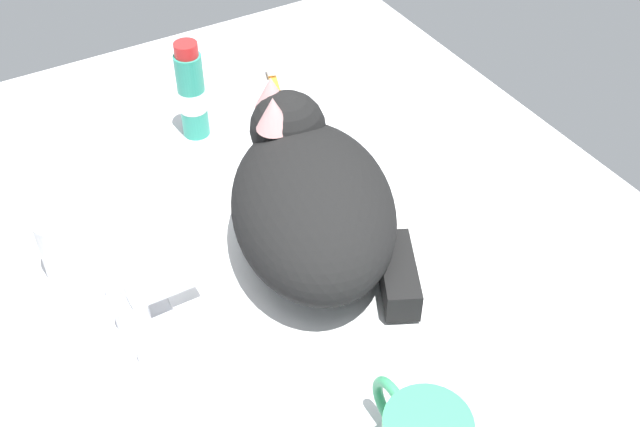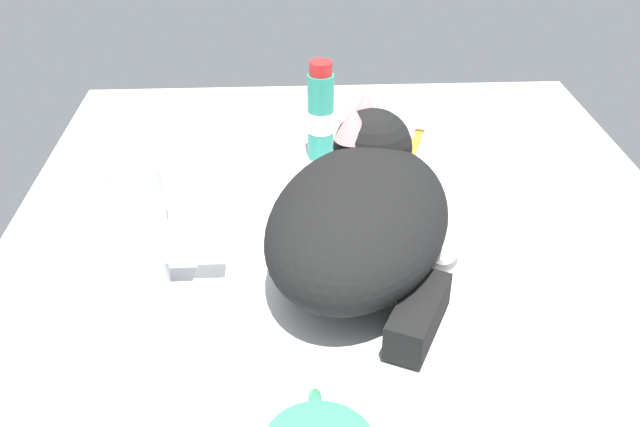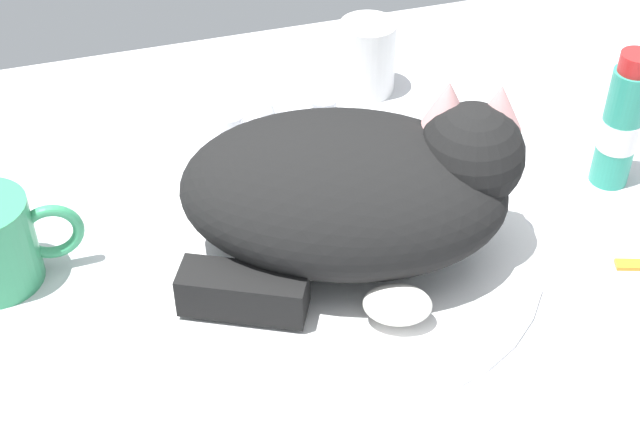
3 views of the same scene
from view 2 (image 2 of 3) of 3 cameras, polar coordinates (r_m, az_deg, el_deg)
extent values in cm
cube|color=silver|center=(78.21, 2.97, -5.90)|extent=(110.00, 82.50, 3.00)
cylinder|color=white|center=(77.03, 3.01, -4.76)|extent=(35.37, 35.37, 0.88)
cylinder|color=silver|center=(77.49, -13.35, -4.47)|extent=(3.60, 3.60, 3.08)
cube|color=silver|center=(75.39, -10.72, -2.88)|extent=(2.00, 7.68, 2.00)
cylinder|color=silver|center=(73.91, -13.88, -7.22)|extent=(2.80, 2.80, 1.80)
cylinder|color=silver|center=(81.95, -12.77, -2.70)|extent=(2.80, 2.80, 1.80)
ellipsoid|color=black|center=(73.30, 3.15, -0.66)|extent=(32.44, 26.85, 12.21)
sphere|color=black|center=(80.72, 4.27, 5.32)|extent=(11.71, 11.71, 9.07)
ellipsoid|color=white|center=(80.00, 3.89, 3.60)|extent=(7.29, 6.77, 4.99)
cone|color=#DB9E9E|center=(77.61, 2.86, 7.39)|extent=(5.27, 5.27, 4.08)
cone|color=#DB9E9E|center=(81.22, 3.65, 8.53)|extent=(5.27, 5.27, 4.08)
cube|color=black|center=(68.48, 7.96, -8.11)|extent=(11.02, 7.93, 3.70)
ellipsoid|color=white|center=(78.48, 10.07, -2.61)|extent=(6.52, 5.37, 3.33)
torus|color=#389966|center=(56.37, -0.35, -16.82)|extent=(5.60, 1.00, 5.60)
cylinder|color=white|center=(85.74, -14.53, 1.26)|extent=(6.13, 6.13, 8.20)
cylinder|color=teal|center=(98.34, 0.06, 7.81)|extent=(3.67, 3.67, 12.27)
cylinder|color=white|center=(98.60, 0.06, 7.48)|extent=(3.75, 3.75, 3.07)
cylinder|color=red|center=(95.66, 0.06, 11.65)|extent=(3.12, 3.12, 1.80)
cube|color=orange|center=(103.61, 7.58, 5.33)|extent=(14.83, 5.98, 0.80)
cube|color=white|center=(109.11, 8.17, 7.18)|extent=(2.54, 2.06, 0.80)
camera|label=1|loc=(0.31, -104.22, 34.55)|focal=43.72mm
camera|label=3|loc=(0.78, 62.57, 24.06)|focal=52.27mm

